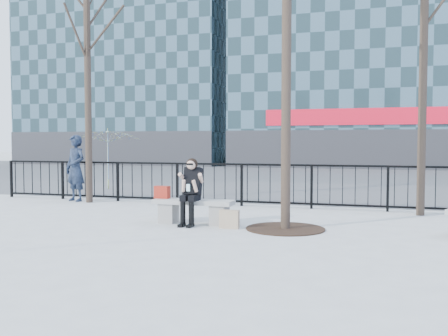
% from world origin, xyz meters
% --- Properties ---
extents(ground, '(120.00, 120.00, 0.00)m').
position_xyz_m(ground, '(0.00, 0.00, 0.00)').
color(ground, '#A6A6A1').
rests_on(ground, ground).
extents(street_surface, '(60.00, 23.00, 0.01)m').
position_xyz_m(street_surface, '(0.00, 15.00, 0.00)').
color(street_surface, '#474747').
rests_on(street_surface, ground).
extents(railing, '(14.00, 0.06, 1.10)m').
position_xyz_m(railing, '(0.00, 3.00, 0.55)').
color(railing, black).
rests_on(railing, ground).
extents(building_left, '(16.20, 10.20, 22.60)m').
position_xyz_m(building_left, '(-15.00, 27.00, 11.30)').
color(building_left, '#45626F').
rests_on(building_left, ground).
extents(tree_left, '(2.80, 2.80, 6.50)m').
position_xyz_m(tree_left, '(-4.00, 2.50, 4.86)').
color(tree_left, black).
rests_on(tree_left, ground).
extents(tree_grate, '(1.50, 1.50, 0.02)m').
position_xyz_m(tree_grate, '(1.90, -0.10, 0.01)').
color(tree_grate, black).
rests_on(tree_grate, ground).
extents(bench_main, '(1.65, 0.46, 0.49)m').
position_xyz_m(bench_main, '(0.00, 0.00, 0.30)').
color(bench_main, slate).
rests_on(bench_main, ground).
extents(seated_woman, '(0.50, 0.64, 1.34)m').
position_xyz_m(seated_woman, '(0.00, -0.16, 0.67)').
color(seated_woman, black).
rests_on(seated_woman, ground).
extents(handbag, '(0.33, 0.17, 0.26)m').
position_xyz_m(handbag, '(-0.70, 0.02, 0.62)').
color(handbag, '#A02113').
rests_on(handbag, bench_main).
extents(shopping_bag, '(0.38, 0.15, 0.35)m').
position_xyz_m(shopping_bag, '(0.86, -0.32, 0.18)').
color(shopping_bag, '#C8B18E').
rests_on(shopping_bag, ground).
extents(standing_man, '(0.78, 0.63, 1.86)m').
position_xyz_m(standing_man, '(-4.53, 2.65, 0.93)').
color(standing_man, black).
rests_on(standing_man, ground).
extents(vendor_umbrella, '(2.80, 2.84, 2.15)m').
position_xyz_m(vendor_umbrella, '(-5.50, 6.00, 1.07)').
color(vendor_umbrella, yellow).
rests_on(vendor_umbrella, ground).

